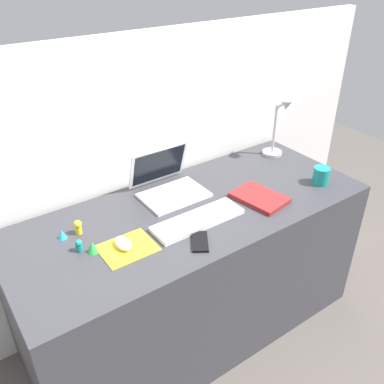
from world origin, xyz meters
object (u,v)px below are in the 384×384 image
object	(u,v)px
mouse	(123,243)
toy_figurine_yellow	(78,226)
keyboard	(198,220)
notebook_pad	(259,197)
cell_phone	(200,242)
desk_lamp	(278,130)
coffee_mug	(321,176)
laptop	(167,182)
toy_figurine_green	(92,247)
toy_figurine_teal	(79,245)
toy_figurine_cyan	(62,234)

from	to	relation	value
mouse	toy_figurine_yellow	world-z (taller)	toy_figurine_yellow
keyboard	notebook_pad	distance (m)	0.34
keyboard	cell_phone	xyz separation A→B (m)	(-0.08, -0.12, -0.01)
mouse	cell_phone	bearing A→B (deg)	-29.11
toy_figurine_yellow	mouse	bearing A→B (deg)	-60.33
desk_lamp	coffee_mug	size ratio (longest dim) A/B	3.85
laptop	mouse	distance (m)	0.46
keyboard	coffee_mug	xyz separation A→B (m)	(0.69, -0.08, 0.03)
toy_figurine_green	toy_figurine_teal	size ratio (longest dim) A/B	0.94
toy_figurine_cyan	toy_figurine_green	xyz separation A→B (m)	(0.06, -0.15, 0.00)
toy_figurine_teal	toy_figurine_yellow	distance (m)	0.12
laptop	toy_figurine_cyan	world-z (taller)	laptop
cell_phone	toy_figurine_teal	distance (m)	0.47
laptop	toy_figurine_yellow	world-z (taller)	laptop
mouse	toy_figurine_green	size ratio (longest dim) A/B	1.98
keyboard	mouse	distance (m)	0.34
toy_figurine_teal	coffee_mug	bearing A→B (deg)	-8.85
coffee_mug	laptop	bearing A→B (deg)	150.74
laptop	cell_phone	xyz separation A→B (m)	(-0.11, -0.41, -0.05)
mouse	coffee_mug	size ratio (longest dim) A/B	1.11
toy_figurine_green	toy_figurine_teal	world-z (taller)	toy_figurine_teal
keyboard	toy_figurine_cyan	xyz separation A→B (m)	(-0.51, 0.22, 0.01)
toy_figurine_green	notebook_pad	bearing A→B (deg)	-6.17
desk_lamp	notebook_pad	bearing A→B (deg)	-143.50
cell_phone	notebook_pad	bearing A→B (deg)	46.89
laptop	mouse	xyz separation A→B (m)	(-0.37, -0.27, -0.03)
keyboard	desk_lamp	bearing A→B (deg)	20.44
laptop	toy_figurine_cyan	size ratio (longest dim) A/B	7.66
notebook_pad	toy_figurine_yellow	xyz separation A→B (m)	(-0.79, 0.23, 0.03)
cell_phone	toy_figurine_cyan	bearing A→B (deg)	174.83
laptop	coffee_mug	bearing A→B (deg)	-29.26
mouse	coffee_mug	world-z (taller)	coffee_mug
keyboard	toy_figurine_green	bearing A→B (deg)	171.14
keyboard	notebook_pad	xyz separation A→B (m)	(0.34, -0.02, 0.00)
toy_figurine_cyan	toy_figurine_teal	distance (m)	0.12
cell_phone	coffee_mug	distance (m)	0.77
desk_lamp	cell_phone	bearing A→B (deg)	-154.11
coffee_mug	toy_figurine_green	size ratio (longest dim) A/B	1.78
toy_figurine_cyan	toy_figurine_green	bearing A→B (deg)	-66.92
notebook_pad	toy_figurine_teal	world-z (taller)	toy_figurine_teal
mouse	desk_lamp	bearing A→B (deg)	12.86
keyboard	toy_figurine_yellow	xyz separation A→B (m)	(-0.45, 0.21, 0.03)
cell_phone	notebook_pad	world-z (taller)	notebook_pad
laptop	notebook_pad	world-z (taller)	laptop
cell_phone	desk_lamp	size ratio (longest dim) A/B	0.38
laptop	toy_figurine_teal	distance (m)	0.55
toy_figurine_teal	laptop	bearing A→B (deg)	19.81
laptop	toy_figurine_yellow	xyz separation A→B (m)	(-0.48, -0.08, -0.02)
coffee_mug	toy_figurine_green	bearing A→B (deg)	172.64
desk_lamp	toy_figurine_cyan	bearing A→B (deg)	-177.74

